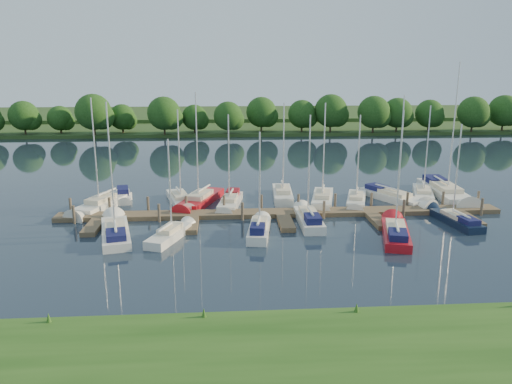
{
  "coord_description": "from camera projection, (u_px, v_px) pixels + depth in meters",
  "views": [
    {
      "loc": [
        -5.3,
        -35.01,
        13.01
      ],
      "look_at": [
        -2.32,
        8.0,
        2.2
      ],
      "focal_mm": 35.0,
      "sensor_mm": 36.0,
      "label": 1
    }
  ],
  "objects": [
    {
      "name": "sailboat_n_0",
      "position": [
        101.0,
        206.0,
        46.99
      ],
      "size": [
        4.33,
        8.36,
        10.86
      ],
      "rotation": [
        0.0,
        0.0,
        2.79
      ],
      "color": "silver",
      "rests_on": "ground"
    },
    {
      "name": "sailboat_s_5",
      "position": [
        455.0,
        220.0,
        42.66
      ],
      "size": [
        2.42,
        6.94,
        8.77
      ],
      "rotation": [
        0.0,
        0.0,
        0.14
      ],
      "color": "black",
      "rests_on": "ground"
    },
    {
      "name": "near_bank",
      "position": [
        346.0,
        367.0,
        21.86
      ],
      "size": [
        90.0,
        10.0,
        0.5
      ],
      "primitive_type": "cube",
      "color": "#1F4914",
      "rests_on": "ground"
    },
    {
      "name": "sailboat_n_9",
      "position": [
        423.0,
        195.0,
        51.24
      ],
      "size": [
        3.79,
        7.65,
        9.72
      ],
      "rotation": [
        0.0,
        0.0,
        2.82
      ],
      "color": "silver",
      "rests_on": "ground"
    },
    {
      "name": "sailboat_s_3",
      "position": [
        309.0,
        220.0,
        42.64
      ],
      "size": [
        1.78,
        7.37,
        9.65
      ],
      "rotation": [
        0.0,
        0.0,
        -0.0
      ],
      "color": "silver",
      "rests_on": "ground"
    },
    {
      "name": "sailboat_n_5",
      "position": [
        283.0,
        196.0,
        50.77
      ],
      "size": [
        2.29,
        7.84,
        10.08
      ],
      "rotation": [
        0.0,
        0.0,
        3.07
      ],
      "color": "silver",
      "rests_on": "ground"
    },
    {
      "name": "ground",
      "position": [
        294.0,
        246.0,
        37.4
      ],
      "size": [
        260.0,
        260.0,
        0.0
      ],
      "primitive_type": "plane",
      "color": "#182430",
      "rests_on": "ground"
    },
    {
      "name": "sailboat_s_4",
      "position": [
        395.0,
        233.0,
        39.17
      ],
      "size": [
        3.65,
        8.09,
        10.27
      ],
      "rotation": [
        0.0,
        0.0,
        -0.27
      ],
      "color": "#AC0F18",
      "rests_on": "ground"
    },
    {
      "name": "sailboat_n_2",
      "position": [
        181.0,
        201.0,
        48.94
      ],
      "size": [
        3.29,
        7.55,
        9.51
      ],
      "rotation": [
        0.0,
        0.0,
        3.39
      ],
      "color": "silver",
      "rests_on": "ground"
    },
    {
      "name": "treeline",
      "position": [
        255.0,
        114.0,
        96.35
      ],
      "size": [
        147.14,
        9.65,
        8.29
      ],
      "color": "#38281C",
      "rests_on": "ground"
    },
    {
      "name": "dock",
      "position": [
        282.0,
        215.0,
        44.42
      ],
      "size": [
        40.0,
        6.0,
        0.4
      ],
      "color": "brown",
      "rests_on": "ground"
    },
    {
      "name": "mooring_pilings",
      "position": [
        281.0,
        207.0,
        45.41
      ],
      "size": [
        38.24,
        2.84,
        2.0
      ],
      "color": "#473D33",
      "rests_on": "ground"
    },
    {
      "name": "sailboat_n_7",
      "position": [
        356.0,
        201.0,
        48.81
      ],
      "size": [
        3.35,
        7.08,
        9.04
      ],
      "rotation": [
        0.0,
        0.0,
        2.84
      ],
      "color": "silver",
      "rests_on": "ground"
    },
    {
      "name": "motorboat",
      "position": [
        123.0,
        196.0,
        50.42
      ],
      "size": [
        2.19,
        4.79,
        1.51
      ],
      "rotation": [
        0.0,
        0.0,
        3.36
      ],
      "color": "silver",
      "rests_on": "ground"
    },
    {
      "name": "sailboat_s_0",
      "position": [
        115.0,
        232.0,
        39.52
      ],
      "size": [
        3.66,
        8.71,
        10.86
      ],
      "rotation": [
        0.0,
        0.0,
        0.23
      ],
      "color": "silver",
      "rests_on": "ground"
    },
    {
      "name": "sailboat_n_4",
      "position": [
        230.0,
        203.0,
        47.99
      ],
      "size": [
        2.65,
        7.2,
        9.2
      ],
      "rotation": [
        0.0,
        0.0,
        2.98
      ],
      "color": "silver",
      "rests_on": "ground"
    },
    {
      "name": "sailboat_s_1",
      "position": [
        170.0,
        235.0,
        38.84
      ],
      "size": [
        3.31,
        6.19,
        8.19
      ],
      "rotation": [
        0.0,
        0.0,
        -0.37
      ],
      "color": "silver",
      "rests_on": "ground"
    },
    {
      "name": "sailboat_s_2",
      "position": [
        259.0,
        230.0,
        39.83
      ],
      "size": [
        2.34,
        6.56,
        8.63
      ],
      "rotation": [
        0.0,
        0.0,
        -0.15
      ],
      "color": "silver",
      "rests_on": "ground"
    },
    {
      "name": "sailboat_n_10",
      "position": [
        445.0,
        193.0,
        51.74
      ],
      "size": [
        3.13,
        11.19,
        14.04
      ],
      "rotation": [
        0.0,
        0.0,
        3.09
      ],
      "color": "silver",
      "rests_on": "ground"
    },
    {
      "name": "far_shore",
      "position": [
        246.0,
        127.0,
        109.9
      ],
      "size": [
        180.0,
        30.0,
        0.6
      ],
      "primitive_type": "cube",
      "color": "#234319",
      "rests_on": "ground"
    },
    {
      "name": "sailboat_n_6",
      "position": [
        322.0,
        200.0,
        49.08
      ],
      "size": [
        3.44,
        8.01,
        10.19
      ],
      "rotation": [
        0.0,
        0.0,
        2.9
      ],
      "color": "silver",
      "rests_on": "ground"
    },
    {
      "name": "distant_hill",
      "position": [
        241.0,
        114.0,
        133.99
      ],
      "size": [
        220.0,
        40.0,
        1.4
      ],
      "primitive_type": "cube",
      "color": "#354E22",
      "rests_on": "ground"
    },
    {
      "name": "sailboat_n_8",
      "position": [
        394.0,
        198.0,
        49.87
      ],
      "size": [
        5.36,
        8.28,
        10.87
      ],
      "rotation": [
        0.0,
        0.0,
        3.63
      ],
      "color": "silver",
      "rests_on": "ground"
    },
    {
      "name": "sailboat_n_3",
      "position": [
        200.0,
        201.0,
        48.66
      ],
      "size": [
        4.52,
        8.75,
        11.21
      ],
      "rotation": [
        0.0,
        0.0,
        2.79
      ],
      "color": "#AC0F18",
      "rests_on": "ground"
    }
  ]
}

